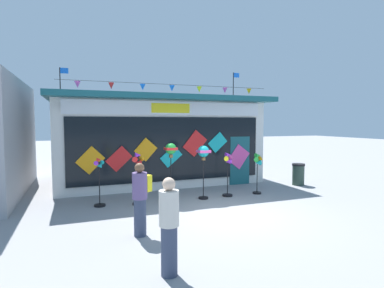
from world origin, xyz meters
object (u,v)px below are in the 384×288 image
at_px(wind_spinner_left, 138,172).
at_px(person_near_camera, 140,197).
at_px(wind_spinner_center_left, 171,154).
at_px(wind_spinner_right, 228,168).
at_px(wind_spinner_center_right, 203,156).
at_px(person_mid_plaza, 169,226).
at_px(kite_shop_building, 156,139).
at_px(trash_bin, 298,174).
at_px(wind_spinner_far_left, 99,180).
at_px(wind_spinner_far_right, 258,165).

distance_m(wind_spinner_left, person_near_camera, 2.68).
height_order(wind_spinner_left, wind_spinner_center_left, wind_spinner_center_left).
xyz_separation_m(wind_spinner_center_left, wind_spinner_right, (2.07, -0.02, -0.56)).
height_order(wind_spinner_center_right, person_mid_plaza, wind_spinner_center_right).
bearing_deg(person_near_camera, person_mid_plaza, -33.36).
relative_size(kite_shop_building, wind_spinner_left, 5.26).
distance_m(kite_shop_building, wind_spinner_center_right, 4.09).
distance_m(wind_spinner_right, person_near_camera, 4.47).
xyz_separation_m(kite_shop_building, trash_bin, (5.21, -3.26, -1.39)).
distance_m(wind_spinner_far_left, wind_spinner_center_right, 3.43).
height_order(person_near_camera, trash_bin, person_near_camera).
height_order(person_mid_plaza, trash_bin, person_mid_plaza).
xyz_separation_m(wind_spinner_left, wind_spinner_center_right, (2.20, -0.02, 0.42)).
relative_size(wind_spinner_right, person_mid_plaza, 0.92).
bearing_deg(wind_spinner_center_right, person_near_camera, -135.45).
xyz_separation_m(wind_spinner_left, wind_spinner_center_left, (1.07, 0.04, 0.51)).
bearing_deg(wind_spinner_right, wind_spinner_left, -179.79).
bearing_deg(wind_spinner_center_left, wind_spinner_center_right, -2.75).
relative_size(wind_spinner_center_right, wind_spinner_far_right, 1.22).
bearing_deg(kite_shop_building, wind_spinner_center_left, -97.36).
relative_size(person_near_camera, trash_bin, 1.89).
xyz_separation_m(wind_spinner_far_right, trash_bin, (2.47, 0.78, -0.60)).
xyz_separation_m(person_near_camera, trash_bin, (7.25, 3.38, -0.44)).
xyz_separation_m(wind_spinner_left, trash_bin, (6.79, 0.74, -0.61)).
xyz_separation_m(wind_spinner_center_left, person_mid_plaza, (-1.45, -4.68, -0.71)).
distance_m(wind_spinner_center_right, trash_bin, 4.76).
relative_size(wind_spinner_left, person_mid_plaza, 0.99).
height_order(kite_shop_building, person_mid_plaza, kite_shop_building).
distance_m(wind_spinner_left, person_mid_plaza, 4.66).
bearing_deg(wind_spinner_far_right, person_near_camera, -151.49).
xyz_separation_m(wind_spinner_right, person_near_camera, (-3.60, -2.65, -0.11)).
distance_m(wind_spinner_far_right, person_mid_plaza, 6.58).
relative_size(wind_spinner_right, trash_bin, 1.75).
bearing_deg(wind_spinner_right, wind_spinner_far_left, 177.13).
xyz_separation_m(wind_spinner_far_left, wind_spinner_left, (1.16, -0.23, 0.24)).
bearing_deg(wind_spinner_far_left, wind_spinner_far_right, -2.79).
bearing_deg(trash_bin, wind_spinner_far_left, -176.30).
relative_size(wind_spinner_center_left, wind_spinner_center_right, 1.06).
xyz_separation_m(kite_shop_building, wind_spinner_far_left, (-2.74, -3.78, -1.02)).
xyz_separation_m(kite_shop_building, wind_spinner_center_right, (0.62, -4.02, -0.36)).
bearing_deg(wind_spinner_far_right, wind_spinner_left, 179.48).
height_order(kite_shop_building, wind_spinner_center_right, kite_shop_building).
distance_m(wind_spinner_far_left, person_mid_plaza, 4.93).
height_order(wind_spinner_left, trash_bin, wind_spinner_left).
xyz_separation_m(wind_spinner_center_right, wind_spinner_right, (0.94, 0.03, -0.47)).
height_order(wind_spinner_far_left, wind_spinner_far_right, wind_spinner_far_left).
xyz_separation_m(wind_spinner_center_left, wind_spinner_center_right, (1.13, -0.05, -0.09)).
distance_m(kite_shop_building, person_mid_plaza, 8.92).
relative_size(wind_spinner_center_left, wind_spinner_right, 1.24).
height_order(wind_spinner_far_right, person_near_camera, person_near_camera).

